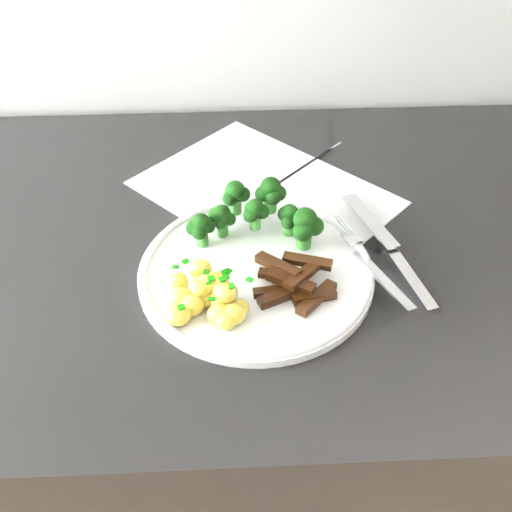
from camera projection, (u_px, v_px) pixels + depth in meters
counter at (304, 445)px, 1.07m from camera, size 2.50×0.62×0.94m
recipe_paper at (265, 193)px, 0.83m from camera, size 0.38×0.38×0.00m
plate at (256, 271)px, 0.71m from camera, size 0.27×0.27×0.02m
broccoli at (260, 212)px, 0.73m from camera, size 0.16×0.10×0.06m
potatoes at (210, 298)px, 0.65m from camera, size 0.09×0.10×0.04m
beef_strips at (296, 283)px, 0.67m from camera, size 0.09×0.09×0.03m
fork at (372, 265)px, 0.70m from camera, size 0.07×0.17×0.02m
knife at (398, 262)px, 0.72m from camera, size 0.07×0.21×0.02m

